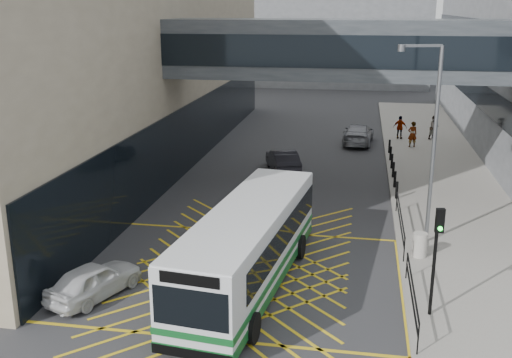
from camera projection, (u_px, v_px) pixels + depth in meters
The scene contains 18 objects.
ground at pixel (237, 275), 22.32m from camera, with size 120.00×120.00×0.00m, color #333335.
building_whsmith at pixel (12, 33), 38.22m from camera, with size 24.17×42.00×16.00m.
building_far at pixel (316, 11), 76.87m from camera, with size 28.00×16.00×18.00m, color slate.
skybridge at pixel (340, 49), 31.07m from camera, with size 20.00×4.10×3.00m.
pavement at pixel (440, 176), 34.98m from camera, with size 6.00×54.00×0.16m, color gray.
box_junction at pixel (237, 275), 22.32m from camera, with size 12.00×9.00×0.01m.
bus at pixel (249, 245), 21.05m from camera, with size 3.64×10.78×2.96m.
car_white at pixel (94, 280), 20.54m from camera, with size 1.61×3.94×1.25m, color silver.
car_dark at pixel (283, 161), 36.00m from camera, with size 1.73×4.42×1.38m, color #222127.
car_silver at pixel (358, 133), 43.33m from camera, with size 2.05×4.86×1.51m, color gray.
traffic_light at pixel (437, 247), 18.44m from camera, with size 0.28×0.43×3.65m.
street_lamp at pixel (430, 134), 23.81m from camera, with size 1.82×0.72×8.10m.
litter_bin at pixel (420, 245), 23.49m from camera, with size 0.56×0.56×0.97m, color #ADA89E.
kerb_railings at pixel (405, 246), 22.73m from camera, with size 0.05×12.54×1.00m.
bollards at pixel (393, 165), 35.29m from camera, with size 0.14×10.14×0.90m.
pedestrian_a at pixel (412, 134), 41.60m from camera, with size 0.71×0.51×1.79m, color gray.
pedestrian_b at pixel (434, 128), 44.00m from camera, with size 0.85×0.49×1.74m, color gray.
pedestrian_c at pixel (400, 127), 44.18m from camera, with size 1.00×0.48×1.69m, color gray.
Camera 1 is at (4.24, -19.99, 9.69)m, focal length 42.00 mm.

